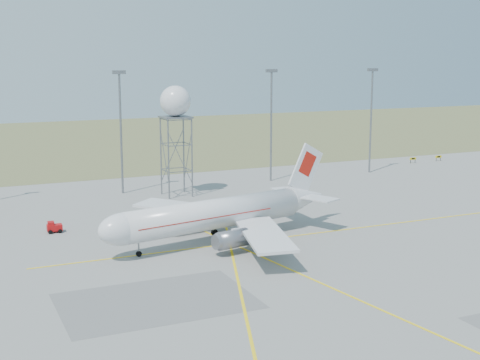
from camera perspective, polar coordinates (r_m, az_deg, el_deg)
name	(u,v)px	position (r m, az deg, el deg)	size (l,w,h in m)	color
ground	(431,323)	(61.27, 15.95, -11.69)	(400.00, 400.00, 0.00)	gray
grass_strip	(90,141)	(188.02, -12.67, 3.30)	(400.00, 120.00, 0.03)	olive
mast_b	(121,122)	(112.76, -10.15, 4.91)	(2.20, 0.50, 20.50)	slate
mast_c	(271,116)	(122.62, 2.68, 5.50)	(2.20, 0.50, 20.50)	slate
mast_d	(371,112)	(134.01, 11.14, 5.74)	(2.20, 0.50, 20.50)	slate
taxi_sign_near	(413,159)	(149.41, 14.54, 1.75)	(1.60, 0.17, 1.20)	black
taxi_sign_far	(438,157)	(153.87, 16.58, 1.90)	(1.60, 0.17, 1.20)	black
airliner_main	(217,214)	(82.80, -1.97, -2.96)	(33.13, 31.72, 11.32)	silver
radar_tower	(176,135)	(109.82, -5.49, 3.88)	(5.01, 5.01, 18.12)	slate
baggage_tug	(54,228)	(91.00, -15.57, -3.99)	(1.99, 1.62, 1.50)	#A80C0E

